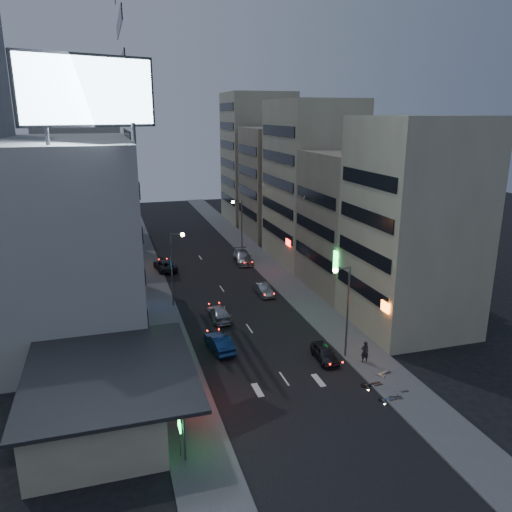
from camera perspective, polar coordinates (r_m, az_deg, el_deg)
name	(u,v)px	position (r m, az deg, el deg)	size (l,w,h in m)	color
ground	(303,406)	(37.40, 5.40, -16.71)	(180.00, 180.00, 0.00)	black
sidewalk_left	(151,284)	(62.51, -11.93, -3.15)	(4.00, 120.00, 0.12)	#4C4C4F
sidewalk_right	(274,273)	(65.57, 2.12, -1.90)	(4.00, 120.00, 0.12)	#4C4C4F
food_court	(98,397)	(36.01, -17.61, -15.16)	(11.00, 13.00, 3.88)	#B7B090
white_building	(58,237)	(50.53, -21.68, 2.07)	(14.00, 24.00, 18.00)	#A1A29D
shophouse_near	(413,226)	(49.08, 17.49, 3.28)	(10.00, 11.00, 20.00)	#B7B090
shophouse_mid	(358,222)	(59.35, 11.60, 3.81)	(11.00, 12.00, 16.00)	gray
shophouse_far	(311,182)	(70.20, 6.36, 8.37)	(10.00, 14.00, 22.00)	#B7B090
far_left_a	(83,189)	(74.81, -19.19, 7.28)	(11.00, 10.00, 20.00)	#A1A29D
far_left_b	(84,193)	(88.04, -19.10, 6.82)	(12.00, 10.00, 15.00)	gray
far_right_a	(279,183)	(84.51, 2.65, 8.35)	(11.00, 12.00, 18.00)	gray
far_right_b	(258,158)	(97.58, 0.20, 11.16)	(12.00, 12.00, 24.00)	#B7B090
billboard	(88,91)	(39.06, -18.67, 17.39)	(9.52, 3.75, 6.20)	#595B60
street_lamp_right_near	(344,299)	(42.14, 10.02, -4.83)	(1.60, 0.44, 8.02)	#595B60
street_lamp_left	(175,259)	(53.52, -9.24, -0.29)	(1.60, 0.44, 8.02)	#595B60
street_lamp_right_far	(239,219)	(72.90, -1.93, 4.24)	(1.60, 0.44, 8.02)	#595B60
parked_car_right_near	(325,353)	(43.36, 7.85, -10.93)	(1.53, 3.80, 1.29)	#28292E
parked_car_right_mid	(263,289)	(57.62, 0.84, -3.83)	(1.37, 3.92, 1.29)	#9B9CA3
parked_car_left	(165,265)	(67.60, -10.35, -1.02)	(2.37, 5.13, 1.43)	#27272C
parked_car_right_far	(243,257)	(69.92, -1.51, -0.11)	(2.26, 5.56, 1.61)	#95979C
road_car_blue	(219,343)	(44.62, -4.22, -9.87)	(1.56, 4.48, 1.47)	navy
road_car_silver	(219,313)	(51.00, -4.24, -6.53)	(1.91, 4.69, 1.36)	#A4A8AC
person	(365,352)	(43.26, 12.33, -10.63)	(0.68, 0.45, 1.86)	black
scooter_black_a	(402,390)	(39.38, 16.37, -14.49)	(1.62, 0.54, 0.99)	black
scooter_silver_a	(406,383)	(40.39, 16.79, -13.69)	(1.66, 0.55, 1.01)	#B0B1B8
scooter_blue	(395,391)	(39.16, 15.56, -14.62)	(1.60, 0.53, 0.97)	navy
scooter_black_b	(379,374)	(40.77, 13.93, -13.00)	(1.98, 0.66, 1.21)	black
scooter_silver_b	(387,364)	(42.59, 14.76, -11.88)	(1.68, 0.56, 1.03)	#B9BCC1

